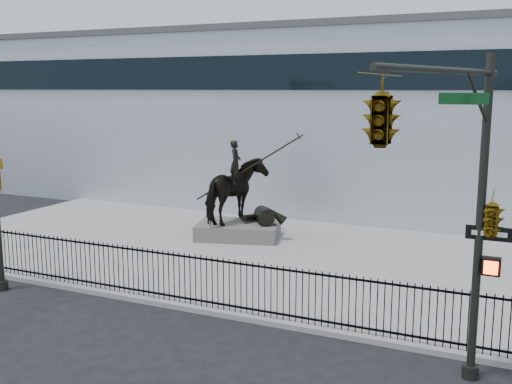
% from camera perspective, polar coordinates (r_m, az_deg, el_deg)
% --- Properties ---
extents(ground, '(120.00, 120.00, 0.00)m').
position_cam_1_polar(ground, '(16.36, -6.25, -12.81)').
color(ground, black).
rests_on(ground, ground).
extents(plaza, '(30.00, 12.00, 0.15)m').
position_cam_1_polar(plaza, '(22.29, 3.04, -6.34)').
color(plaza, gray).
rests_on(plaza, ground).
extents(building, '(44.00, 14.00, 9.00)m').
position_cam_1_polar(building, '(33.88, 11.27, 6.67)').
color(building, silver).
rests_on(building, ground).
extents(picket_fence, '(22.10, 0.10, 1.50)m').
position_cam_1_polar(picket_fence, '(17.06, -4.14, -8.58)').
color(picket_fence, black).
rests_on(picket_fence, plaza).
extents(statue_plinth, '(3.81, 3.09, 0.62)m').
position_cam_1_polar(statue_plinth, '(24.93, -1.70, -3.65)').
color(statue_plinth, '#605C57').
rests_on(statue_plinth, plaza).
extents(equestrian_statue, '(4.11, 3.13, 3.60)m').
position_cam_1_polar(equestrian_statue, '(24.59, -1.57, -0.00)').
color(equestrian_statue, black).
rests_on(equestrian_statue, statue_plinth).
extents(traffic_signal_right, '(2.17, 6.86, 7.00)m').
position_cam_1_polar(traffic_signal_right, '(11.10, 17.37, 1.93)').
color(traffic_signal_right, black).
rests_on(traffic_signal_right, ground).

